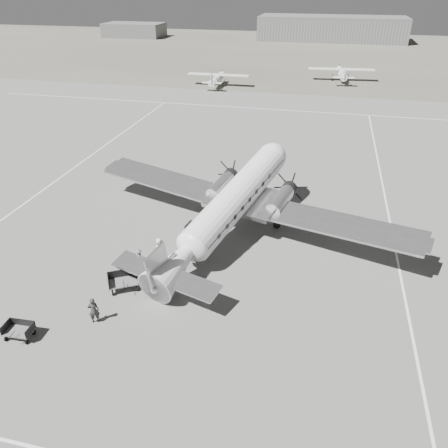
{
  "coord_description": "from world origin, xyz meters",
  "views": [
    {
      "loc": [
        6.07,
        -22.94,
        16.89
      ],
      "look_at": [
        0.22,
        2.09,
        2.2
      ],
      "focal_mm": 35.0,
      "sensor_mm": 36.0,
      "label": 1
    }
  ],
  "objects": [
    {
      "name": "passenger",
      "position": [
        -3.77,
        0.07,
        0.84
      ],
      "size": [
        0.72,
        0.92,
        1.67
      ],
      "primitive_type": "imported",
      "rotation": [
        0.0,
        0.0,
        1.32
      ],
      "color": "silver",
      "rests_on": "ground"
    },
    {
      "name": "light_plane_left",
      "position": [
        -12.82,
        52.87,
        1.12
      ],
      "size": [
        10.87,
        8.84,
        2.25
      ],
      "primitive_type": null,
      "rotation": [
        0.0,
        0.0,
        0.01
      ],
      "color": "silver",
      "rests_on": "ground"
    },
    {
      "name": "taxi_line_horizon",
      "position": [
        0.0,
        40.0,
        0.01
      ],
      "size": [
        90.0,
        0.15,
        0.01
      ],
      "primitive_type": "cube",
      "color": "silver",
      "rests_on": "ground"
    },
    {
      "name": "hangar_main",
      "position": [
        5.0,
        120.0,
        3.3
      ],
      "size": [
        42.0,
        14.0,
        6.6
      ],
      "color": "slate",
      "rests_on": "ground"
    },
    {
      "name": "ramp_agent",
      "position": [
        -4.36,
        -1.83,
        0.97
      ],
      "size": [
        1.09,
        1.18,
        1.93
      ],
      "primitive_type": "imported",
      "rotation": [
        0.0,
        0.0,
        1.07
      ],
      "color": "#AAA9A7",
      "rests_on": "ground"
    },
    {
      "name": "grass_infield",
      "position": [
        0.0,
        95.0,
        0.0
      ],
      "size": [
        260.0,
        90.0,
        0.01
      ],
      "primitive_type": "cube",
      "color": "#5E5C4F",
      "rests_on": "ground"
    },
    {
      "name": "ground",
      "position": [
        0.0,
        0.0,
        0.0
      ],
      "size": [
        260.0,
        260.0,
        0.0
      ],
      "primitive_type": "plane",
      "color": "slate",
      "rests_on": "ground"
    },
    {
      "name": "taxi_line_right",
      "position": [
        12.0,
        0.0,
        0.01
      ],
      "size": [
        0.15,
        80.0,
        0.01
      ],
      "primitive_type": "cube",
      "color": "silver",
      "rests_on": "ground"
    },
    {
      "name": "baggage_cart_far",
      "position": [
        -8.5,
        -8.59,
        0.44
      ],
      "size": [
        1.62,
        1.18,
        0.89
      ],
      "primitive_type": null,
      "rotation": [
        0.0,
        0.0,
        0.05
      ],
      "color": "#575757",
      "rests_on": "ground"
    },
    {
      "name": "ground_crew",
      "position": [
        -5.15,
        -6.55,
        0.82
      ],
      "size": [
        0.71,
        0.6,
        1.65
      ],
      "primitive_type": "imported",
      "rotation": [
        0.0,
        0.0,
        3.56
      ],
      "color": "#2A2A2A",
      "rests_on": "ground"
    },
    {
      "name": "taxi_line_left",
      "position": [
        -18.0,
        10.0,
        0.01
      ],
      "size": [
        0.15,
        60.0,
        0.01
      ],
      "primitive_type": "cube",
      "color": "silver",
      "rests_on": "ground"
    },
    {
      "name": "shed_secondary",
      "position": [
        -55.0,
        115.0,
        2.0
      ],
      "size": [
        18.0,
        10.0,
        4.0
      ],
      "primitive_type": "cube",
      "color": "#575757",
      "rests_on": "ground"
    },
    {
      "name": "baggage_cart_near",
      "position": [
        -4.85,
        -3.43,
        0.54
      ],
      "size": [
        2.31,
        2.11,
        1.07
      ],
      "primitive_type": null,
      "rotation": [
        0.0,
        0.0,
        0.53
      ],
      "color": "#575757",
      "rests_on": "ground"
    },
    {
      "name": "light_plane_right",
      "position": [
        8.05,
        61.96,
        1.23
      ],
      "size": [
        12.71,
        10.7,
        2.46
      ],
      "primitive_type": null,
      "rotation": [
        0.0,
        0.0,
        0.1
      ],
      "color": "silver",
      "rests_on": "ground"
    },
    {
      "name": "dc3_airliner",
      "position": [
        0.22,
        4.09,
        2.53
      ],
      "size": [
        30.76,
        25.4,
        5.05
      ],
      "primitive_type": null,
      "rotation": [
        0.0,
        0.0,
        -0.3
      ],
      "color": "silver",
      "rests_on": "ground"
    }
  ]
}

